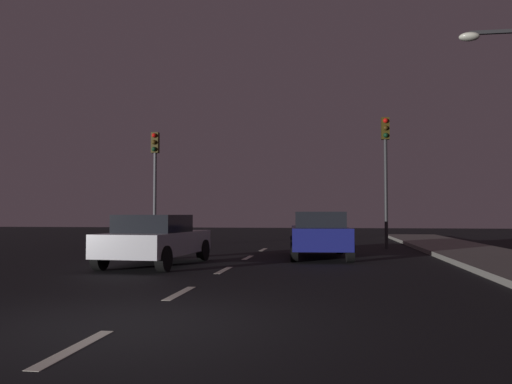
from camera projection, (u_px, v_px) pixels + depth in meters
ground_plane at (229, 268)px, 13.49m from camera, size 80.00×80.00×0.00m
lane_stripe_nearest at (75, 348)px, 5.38m from camera, size 0.16×1.60×0.01m
lane_stripe_second at (180, 293)px, 9.14m from camera, size 0.16×1.60×0.01m
lane_stripe_third at (224, 270)px, 12.90m from camera, size 0.16×1.60×0.01m
lane_stripe_fourth at (248, 257)px, 16.65m from camera, size 0.16×1.60×0.01m
lane_stripe_fifth at (263, 250)px, 20.41m from camera, size 0.16×1.60×0.01m
traffic_signal_left at (155, 166)px, 22.56m from camera, size 0.32×0.38×4.98m
traffic_signal_right at (386, 157)px, 21.17m from camera, size 0.32×0.38×5.37m
car_stopped_ahead at (319, 234)px, 16.70m from camera, size 2.14×4.39×1.48m
car_adjacent_lane at (156, 239)px, 14.10m from camera, size 2.16×4.26×1.38m
street_lamp_right at (511, 120)px, 14.10m from camera, size 1.68×0.36×6.53m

